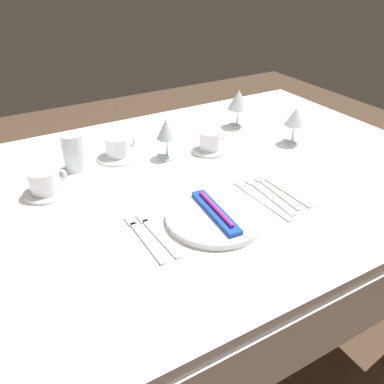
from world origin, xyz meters
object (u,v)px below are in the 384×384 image
object	(u,v)px
dinner_knife	(263,201)
coffee_cup_right	(210,140)
spoon_dessert	(271,188)
wine_glass_left	(295,119)
coffee_cup_left	(45,181)
wine_glass_right	(238,101)
coffee_cup_far	(118,146)
wine_glass_centre	(166,132)
spoon_soup	(263,191)
drink_tumbler	(74,154)
dinner_plate	(215,217)
fork_outer	(155,233)
toothbrush_package	(216,211)
fork_inner	(142,236)
spoon_tea	(277,186)

from	to	relation	value
dinner_knife	coffee_cup_right	xyz separation A→B (m)	(0.05, 0.35, 0.04)
spoon_dessert	wine_glass_left	distance (m)	0.36
coffee_cup_left	wine_glass_right	xyz separation A→B (m)	(0.76, 0.15, 0.06)
dinner_knife	spoon_dessert	size ratio (longest dim) A/B	1.12
coffee_cup_far	wine_glass_centre	distance (m)	0.17
spoon_soup	coffee_cup_right	world-z (taller)	coffee_cup_right
spoon_soup	drink_tumbler	distance (m)	0.59
drink_tumbler	dinner_plate	bearing A→B (deg)	-63.31
fork_outer	wine_glass_centre	world-z (taller)	wine_glass_centre
coffee_cup_left	coffee_cup_far	bearing A→B (deg)	24.04
toothbrush_package	coffee_cup_right	xyz separation A→B (m)	(0.21, 0.35, 0.02)
fork_outer	coffee_cup_left	world-z (taller)	coffee_cup_left
coffee_cup_far	wine_glass_left	bearing A→B (deg)	-18.99
coffee_cup_far	wine_glass_centre	world-z (taller)	wine_glass_centre
fork_inner	coffee_cup_left	size ratio (longest dim) A/B	1.95
coffee_cup_right	fork_inner	bearing A→B (deg)	-140.61
coffee_cup_left	spoon_soup	bearing A→B (deg)	-29.30
wine_glass_centre	wine_glass_left	size ratio (longest dim) A/B	1.05
coffee_cup_right	wine_glass_centre	world-z (taller)	wine_glass_centre
fork_inner	drink_tumbler	bearing A→B (deg)	94.92
drink_tumbler	wine_glass_left	bearing A→B (deg)	-14.83
fork_inner	dinner_plate	bearing A→B (deg)	-7.73
fork_outer	spoon_soup	size ratio (longest dim) A/B	0.93
spoon_dessert	drink_tumbler	world-z (taller)	drink_tumbler
wine_glass_left	dinner_knife	bearing A→B (deg)	-142.61
dinner_plate	wine_glass_centre	size ratio (longest dim) A/B	1.89
coffee_cup_right	wine_glass_left	world-z (taller)	wine_glass_left
dinner_knife	wine_glass_centre	bearing A→B (deg)	105.18
toothbrush_package	spoon_dessert	xyz separation A→B (m)	(0.22, 0.05, -0.02)
spoon_soup	spoon_tea	distance (m)	0.06
dinner_plate	spoon_dessert	size ratio (longest dim) A/B	1.22
fork_outer	spoon_dessert	xyz separation A→B (m)	(0.38, 0.03, 0.00)
fork_inner	fork_outer	bearing A→B (deg)	-3.08
wine_glass_left	coffee_cup_right	bearing A→B (deg)	162.84
dinner_plate	drink_tumbler	size ratio (longest dim) A/B	2.20
toothbrush_package	spoon_soup	world-z (taller)	toothbrush_package
dinner_knife	spoon_soup	size ratio (longest dim) A/B	1.06
dinner_plate	fork_outer	xyz separation A→B (m)	(-0.16, 0.02, -0.01)
spoon_tea	coffee_cup_far	xyz separation A→B (m)	(-0.33, 0.41, 0.04)
fork_inner	wine_glass_right	size ratio (longest dim) A/B	1.46
coffee_cup_far	coffee_cup_left	bearing A→B (deg)	-155.96
spoon_soup	spoon_dessert	xyz separation A→B (m)	(0.03, 0.01, 0.00)
dinner_plate	coffee_cup_right	world-z (taller)	coffee_cup_right
dinner_knife	coffee_cup_left	world-z (taller)	coffee_cup_left
toothbrush_package	fork_inner	size ratio (longest dim) A/B	1.02
fork_inner	dinner_knife	world-z (taller)	same
dinner_plate	wine_glass_centre	world-z (taller)	wine_glass_centre
toothbrush_package	coffee_cup_left	size ratio (longest dim) A/B	1.99
fork_outer	spoon_tea	size ratio (longest dim) A/B	0.95
spoon_dessert	drink_tumbler	size ratio (longest dim) A/B	1.80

